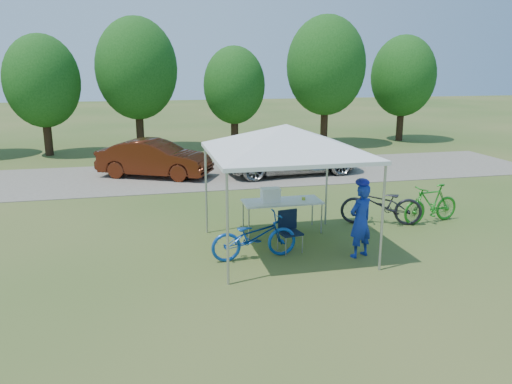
{
  "coord_description": "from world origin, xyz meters",
  "views": [
    {
      "loc": [
        -2.88,
        -9.84,
        3.89
      ],
      "look_at": [
        -0.18,
        2.0,
        0.81
      ],
      "focal_mm": 35.0,
      "sensor_mm": 36.0,
      "label": 1
    }
  ],
  "objects_px": {
    "bike_blue": "(254,236)",
    "bike_dark": "(381,204)",
    "folding_chair": "(289,227)",
    "cooler": "(270,195)",
    "folding_table": "(282,202)",
    "cyclist": "(360,221)",
    "bike_green": "(431,204)",
    "minivan": "(292,153)",
    "sedan": "(155,158)"
  },
  "relations": [
    {
      "from": "sedan",
      "to": "bike_green",
      "type": "bearing_deg",
      "value": -110.5
    },
    {
      "from": "cyclist",
      "to": "bike_green",
      "type": "bearing_deg",
      "value": -168.55
    },
    {
      "from": "sedan",
      "to": "cooler",
      "type": "bearing_deg",
      "value": -134.1
    },
    {
      "from": "folding_table",
      "to": "folding_chair",
      "type": "distance_m",
      "value": 1.25
    },
    {
      "from": "folding_chair",
      "to": "cyclist",
      "type": "distance_m",
      "value": 1.53
    },
    {
      "from": "bike_blue",
      "to": "folding_table",
      "type": "bearing_deg",
      "value": -38.16
    },
    {
      "from": "folding_table",
      "to": "cooler",
      "type": "distance_m",
      "value": 0.36
    },
    {
      "from": "folding_table",
      "to": "bike_blue",
      "type": "height_order",
      "value": "bike_blue"
    },
    {
      "from": "folding_chair",
      "to": "cooler",
      "type": "height_order",
      "value": "cooler"
    },
    {
      "from": "folding_table",
      "to": "cyclist",
      "type": "relative_size",
      "value": 1.2
    },
    {
      "from": "folding_chair",
      "to": "cooler",
      "type": "bearing_deg",
      "value": 84.18
    },
    {
      "from": "cyclist",
      "to": "bike_dark",
      "type": "xyz_separation_m",
      "value": [
        1.44,
        1.91,
        -0.25
      ]
    },
    {
      "from": "cyclist",
      "to": "bike_green",
      "type": "relative_size",
      "value": 0.95
    },
    {
      "from": "folding_table",
      "to": "folding_chair",
      "type": "relative_size",
      "value": 2.14
    },
    {
      "from": "bike_green",
      "to": "bike_dark",
      "type": "xyz_separation_m",
      "value": [
        -1.31,
        0.13,
        0.04
      ]
    },
    {
      "from": "bike_dark",
      "to": "sedan",
      "type": "bearing_deg",
      "value": -123.08
    },
    {
      "from": "bike_green",
      "to": "sedan",
      "type": "bearing_deg",
      "value": -145.46
    },
    {
      "from": "cooler",
      "to": "cyclist",
      "type": "xyz_separation_m",
      "value": [
        1.43,
        -1.93,
        -0.15
      ]
    },
    {
      "from": "bike_dark",
      "to": "sedan",
      "type": "distance_m",
      "value": 8.73
    },
    {
      "from": "bike_dark",
      "to": "cooler",
      "type": "bearing_deg",
      "value": -71.32
    },
    {
      "from": "cooler",
      "to": "minivan",
      "type": "relative_size",
      "value": 0.09
    },
    {
      "from": "bike_green",
      "to": "folding_table",
      "type": "bearing_deg",
      "value": -101.16
    },
    {
      "from": "folding_table",
      "to": "bike_dark",
      "type": "bearing_deg",
      "value": -0.29
    },
    {
      "from": "folding_table",
      "to": "bike_blue",
      "type": "relative_size",
      "value": 1.03
    },
    {
      "from": "folding_chair",
      "to": "sedan",
      "type": "distance_m",
      "value": 8.49
    },
    {
      "from": "cyclist",
      "to": "minivan",
      "type": "bearing_deg",
      "value": -118.68
    },
    {
      "from": "folding_table",
      "to": "minivan",
      "type": "xyz_separation_m",
      "value": [
        2.19,
        6.49,
        0.01
      ]
    },
    {
      "from": "cyclist",
      "to": "sedan",
      "type": "distance_m",
      "value": 9.63
    },
    {
      "from": "bike_dark",
      "to": "sedan",
      "type": "xyz_separation_m",
      "value": [
        -5.37,
        6.88,
        0.15
      ]
    },
    {
      "from": "folding_table",
      "to": "cyclist",
      "type": "distance_m",
      "value": 2.24
    },
    {
      "from": "folding_chair",
      "to": "folding_table",
      "type": "bearing_deg",
      "value": 70.65
    },
    {
      "from": "cyclist",
      "to": "bike_dark",
      "type": "distance_m",
      "value": 2.41
    },
    {
      "from": "bike_blue",
      "to": "bike_dark",
      "type": "xyz_separation_m",
      "value": [
        3.61,
        1.53,
        0.05
      ]
    },
    {
      "from": "cyclist",
      "to": "bike_green",
      "type": "height_order",
      "value": "cyclist"
    },
    {
      "from": "folding_table",
      "to": "bike_dark",
      "type": "distance_m",
      "value": 2.59
    },
    {
      "from": "cooler",
      "to": "minivan",
      "type": "height_order",
      "value": "minivan"
    },
    {
      "from": "cooler",
      "to": "bike_dark",
      "type": "relative_size",
      "value": 0.22
    },
    {
      "from": "bike_blue",
      "to": "sedan",
      "type": "height_order",
      "value": "sedan"
    },
    {
      "from": "folding_chair",
      "to": "bike_blue",
      "type": "xyz_separation_m",
      "value": [
        -0.84,
        -0.33,
        -0.04
      ]
    },
    {
      "from": "folding_chair",
      "to": "sedan",
      "type": "relative_size",
      "value": 0.22
    },
    {
      "from": "minivan",
      "to": "bike_dark",
      "type": "bearing_deg",
      "value": 179.06
    },
    {
      "from": "folding_table",
      "to": "cooler",
      "type": "relative_size",
      "value": 4.18
    },
    {
      "from": "bike_green",
      "to": "bike_dark",
      "type": "relative_size",
      "value": 0.82
    },
    {
      "from": "minivan",
      "to": "sedan",
      "type": "relative_size",
      "value": 1.28
    },
    {
      "from": "minivan",
      "to": "cyclist",
      "type": "bearing_deg",
      "value": 168.5
    },
    {
      "from": "folding_chair",
      "to": "sedan",
      "type": "xyz_separation_m",
      "value": [
        -2.6,
        8.08,
        0.17
      ]
    },
    {
      "from": "folding_chair",
      "to": "bike_blue",
      "type": "height_order",
      "value": "bike_blue"
    },
    {
      "from": "folding_table",
      "to": "folding_chair",
      "type": "xyz_separation_m",
      "value": [
        -0.19,
        -1.22,
        -0.21
      ]
    },
    {
      "from": "folding_table",
      "to": "bike_blue",
      "type": "distance_m",
      "value": 1.87
    },
    {
      "from": "folding_chair",
      "to": "bike_blue",
      "type": "relative_size",
      "value": 0.48
    }
  ]
}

